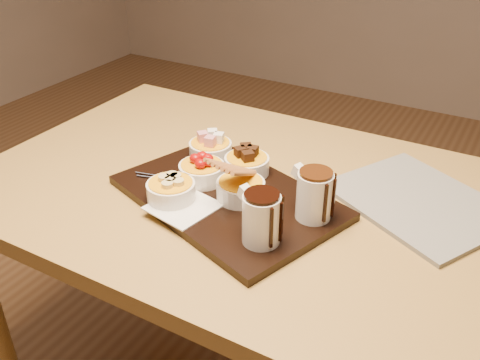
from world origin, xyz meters
The scene contains 12 objects.
dining_table centered at (0.00, 0.00, 0.65)m, with size 1.20×0.80×0.75m.
serving_board centered at (0.00, -0.07, 0.76)m, with size 0.46×0.30×0.02m, color black.
napkin centered at (-0.05, -0.16, 0.77)m, with size 0.12×0.12×0.00m, color white.
bowl_marshmallows centered at (-0.12, 0.05, 0.79)m, with size 0.10×0.10×0.04m, color white.
bowl_cake centered at (-0.01, 0.03, 0.79)m, with size 0.10×0.10×0.04m, color white.
bowl_strawberries centered at (-0.08, -0.05, 0.79)m, with size 0.10×0.10×0.04m, color white.
bowl_biscotti centered at (0.03, -0.07, 0.79)m, with size 0.10×0.10×0.04m, color white.
bowl_bananas centered at (-0.09, -0.15, 0.79)m, with size 0.10×0.10×0.04m, color white.
pitcher_dark_chocolate centered at (0.13, -0.18, 0.82)m, with size 0.07×0.07×0.10m, color silver.
pitcher_milk_chocolate centered at (0.19, -0.06, 0.82)m, with size 0.07×0.07×0.10m, color silver.
fondue_skewers centered at (-0.10, -0.07, 0.77)m, with size 0.26×0.03×0.01m, color silver, non-canonical shape.
newspaper centered at (0.35, 0.12, 0.76)m, with size 0.33×0.27×0.01m, color beige.
Camera 1 is at (0.49, -0.88, 1.36)m, focal length 40.00 mm.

